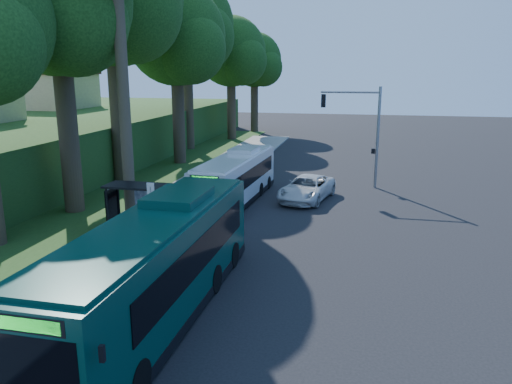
% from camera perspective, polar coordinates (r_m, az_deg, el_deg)
% --- Properties ---
extents(ground, '(140.00, 140.00, 0.00)m').
position_cam_1_polar(ground, '(26.82, 3.41, -3.79)').
color(ground, black).
rests_on(ground, ground).
extents(sidewalk, '(4.50, 70.00, 0.12)m').
position_cam_1_polar(sidewalk, '(28.77, -11.12, -2.68)').
color(sidewalk, gray).
rests_on(sidewalk, ground).
extents(red_curb, '(0.25, 30.00, 0.13)m').
position_cam_1_polar(red_curb, '(24.40, -9.81, -5.62)').
color(red_curb, maroon).
rests_on(red_curb, ground).
extents(grass_verge, '(8.00, 70.00, 0.06)m').
position_cam_1_polar(grass_verge, '(35.57, -16.42, 0.13)').
color(grass_verge, '#234719').
rests_on(grass_verge, ground).
extents(bus_shelter, '(3.20, 1.51, 2.55)m').
position_cam_1_polar(bus_shelter, '(25.79, -13.69, -0.71)').
color(bus_shelter, black).
rests_on(bus_shelter, ground).
extents(stop_sign_pole, '(0.35, 0.06, 3.17)m').
position_cam_1_polar(stop_sign_pole, '(23.08, -11.86, -1.60)').
color(stop_sign_pole, gray).
rests_on(stop_sign_pole, ground).
extents(traffic_signal_pole, '(4.10, 0.30, 7.00)m').
position_cam_1_polar(traffic_signal_pole, '(35.47, 12.15, 7.56)').
color(traffic_signal_pole, gray).
rests_on(traffic_signal_pole, ground).
extents(hillside_backdrop, '(24.00, 60.00, 8.80)m').
position_cam_1_polar(hillside_backdrop, '(50.70, -24.52, 6.17)').
color(hillside_backdrop, '#234719').
rests_on(hillside_backdrop, ground).
extents(tree_0, '(8.40, 8.00, 15.70)m').
position_cam_1_polar(tree_0, '(30.19, -21.62, 18.80)').
color(tree_0, '#382B1E').
rests_on(tree_0, ground).
extents(tree_1, '(10.50, 10.00, 18.26)m').
position_cam_1_polar(tree_1, '(37.73, -16.07, 20.36)').
color(tree_1, '#382B1E').
rests_on(tree_1, ground).
extents(tree_2, '(8.82, 8.40, 15.12)m').
position_cam_1_polar(tree_2, '(44.22, -9.04, 16.73)').
color(tree_2, '#382B1E').
rests_on(tree_2, ground).
extents(tree_3, '(10.08, 9.60, 17.28)m').
position_cam_1_polar(tree_3, '(52.49, -7.95, 17.93)').
color(tree_3, '#382B1E').
rests_on(tree_3, ground).
extents(tree_4, '(8.40, 8.00, 14.14)m').
position_cam_1_polar(tree_4, '(59.28, -2.80, 15.38)').
color(tree_4, '#382B1E').
rests_on(tree_4, ground).
extents(tree_5, '(7.35, 7.00, 12.86)m').
position_cam_1_polar(tree_5, '(66.81, -0.12, 14.56)').
color(tree_5, '#382B1E').
rests_on(tree_5, ground).
extents(white_bus, '(2.91, 10.76, 3.17)m').
position_cam_1_polar(white_bus, '(31.15, -2.25, 1.67)').
color(white_bus, silver).
rests_on(white_bus, ground).
extents(teal_bus, '(2.91, 12.85, 3.82)m').
position_cam_1_polar(teal_bus, '(16.94, -11.17, -8.07)').
color(teal_bus, '#09362E').
rests_on(teal_bus, ground).
extents(pickup, '(3.58, 5.86, 1.52)m').
position_cam_1_polar(pickup, '(31.90, 5.83, 0.44)').
color(pickup, silver).
rests_on(pickup, ground).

